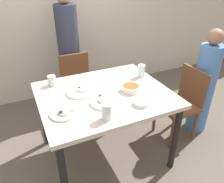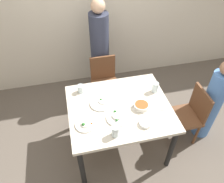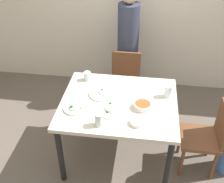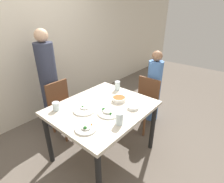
# 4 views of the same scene
# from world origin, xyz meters

# --- Properties ---
(ground_plane) EXTENTS (10.00, 10.00, 0.00)m
(ground_plane) POSITION_xyz_m (0.00, 0.00, 0.00)
(ground_plane) COLOR #60564C
(wall_back) EXTENTS (10.00, 0.06, 2.70)m
(wall_back) POSITION_xyz_m (0.00, 1.58, 1.35)
(wall_back) COLOR beige
(wall_back) RESTS_ON ground_plane
(dining_table) EXTENTS (1.19, 1.00, 0.77)m
(dining_table) POSITION_xyz_m (0.00, 0.00, 0.68)
(dining_table) COLOR beige
(dining_table) RESTS_ON ground_plane
(chair_adult_spot) EXTENTS (0.40, 0.40, 0.84)m
(chair_adult_spot) POSITION_xyz_m (-0.01, 0.84, 0.46)
(chair_adult_spot) COLOR brown
(chair_adult_spot) RESTS_ON ground_plane
(chair_child_spot) EXTENTS (0.40, 0.40, 0.84)m
(chair_child_spot) POSITION_xyz_m (0.93, -0.06, 0.46)
(chair_child_spot) COLOR brown
(chair_child_spot) RESTS_ON ground_plane
(person_adult) EXTENTS (0.28, 0.28, 1.60)m
(person_adult) POSITION_xyz_m (-0.01, 1.15, 0.75)
(person_adult) COLOR #33384C
(person_adult) RESTS_ON ground_plane
(person_child) EXTENTS (0.24, 0.24, 1.25)m
(person_child) POSITION_xyz_m (1.23, -0.06, 0.59)
(person_child) COLOR #5184D1
(person_child) RESTS_ON ground_plane
(bowl_curry) EXTENTS (0.18, 0.18, 0.05)m
(bowl_curry) POSITION_xyz_m (0.24, -0.07, 0.80)
(bowl_curry) COLOR silver
(bowl_curry) RESTS_ON dining_table
(plate_rice_adult) EXTENTS (0.26, 0.26, 0.05)m
(plate_rice_adult) POSITION_xyz_m (-0.06, -0.16, 0.78)
(plate_rice_adult) COLOR white
(plate_rice_adult) RESTS_ON dining_table
(plate_rice_child) EXTENTS (0.26, 0.26, 0.05)m
(plate_rice_child) POSITION_xyz_m (-0.19, 0.10, 0.78)
(plate_rice_child) COLOR white
(plate_rice_child) RESTS_ON dining_table
(plate_noodles) EXTENTS (0.22, 0.22, 0.06)m
(plate_noodles) POSITION_xyz_m (-0.42, -0.18, 0.78)
(plate_noodles) COLOR white
(plate_noodles) RESTS_ON dining_table
(bowl_rice_small) EXTENTS (0.13, 0.13, 0.04)m
(bowl_rice_small) POSITION_xyz_m (0.21, -0.31, 0.79)
(bowl_rice_small) COLOR white
(bowl_rice_small) RESTS_ON dining_table
(glass_water_tall) EXTENTS (0.08, 0.08, 0.13)m
(glass_water_tall) POSITION_xyz_m (-0.14, -0.37, 0.83)
(glass_water_tall) COLOR silver
(glass_water_tall) RESTS_ON dining_table
(glass_water_short) EXTENTS (0.08, 0.08, 0.13)m
(glass_water_short) POSITION_xyz_m (0.50, 0.16, 0.83)
(glass_water_short) COLOR silver
(glass_water_short) RESTS_ON dining_table
(glass_water_center) EXTENTS (0.08, 0.08, 0.10)m
(glass_water_center) POSITION_xyz_m (-0.40, 0.36, 0.82)
(glass_water_center) COLOR silver
(glass_water_center) RESTS_ON dining_table
(napkin_folded) EXTENTS (0.14, 0.14, 0.01)m
(napkin_folded) POSITION_xyz_m (0.08, 0.04, 0.77)
(napkin_folded) COLOR white
(napkin_folded) RESTS_ON dining_table
(fork_steel) EXTENTS (0.18, 0.08, 0.01)m
(fork_steel) POSITION_xyz_m (0.48, -0.16, 0.77)
(fork_steel) COLOR silver
(fork_steel) RESTS_ON dining_table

